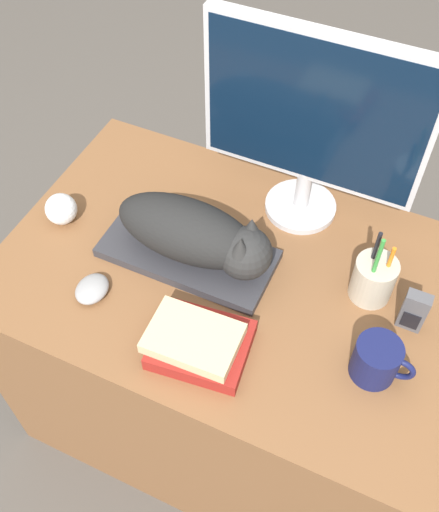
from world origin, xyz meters
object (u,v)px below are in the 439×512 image
object	(u,v)px
cat	(199,235)
baseball	(61,209)
monitor	(314,119)
computer_mouse	(92,289)
book_stack	(198,342)
keyboard	(188,253)
pen_cup	(373,279)
coffee_mug	(377,360)
phone	(414,311)

from	to	relation	value
cat	baseball	world-z (taller)	cat
monitor	computer_mouse	xyz separation A→B (m)	(-0.33, -0.43, -0.26)
book_stack	keyboard	bearing A→B (deg)	121.70
pen_cup	book_stack	size ratio (longest dim) A/B	0.95
monitor	coffee_mug	bearing A→B (deg)	-51.36
baseball	coffee_mug	bearing A→B (deg)	-6.03
computer_mouse	phone	size ratio (longest dim) A/B	0.81
monitor	book_stack	xyz separation A→B (m)	(-0.05, -0.46, -0.25)
cat	book_stack	size ratio (longest dim) A/B	1.72
monitor	phone	xyz separation A→B (m)	(0.33, -0.22, -0.23)
computer_mouse	book_stack	bearing A→B (deg)	-6.30
baseball	monitor	bearing A→B (deg)	28.23
book_stack	phone	bearing A→B (deg)	32.54
monitor	phone	size ratio (longest dim) A/B	4.73
keyboard	pen_cup	xyz separation A→B (m)	(0.41, 0.08, 0.04)
keyboard	book_stack	distance (m)	0.25
coffee_mug	book_stack	world-z (taller)	coffee_mug
cat	book_stack	xyz separation A→B (m)	(0.10, -0.21, -0.06)
computer_mouse	phone	world-z (taller)	phone
computer_mouse	baseball	world-z (taller)	baseball
monitor	computer_mouse	size ratio (longest dim) A/B	5.84
phone	book_stack	size ratio (longest dim) A/B	0.49
pen_cup	cat	bearing A→B (deg)	-168.71
computer_mouse	baseball	xyz separation A→B (m)	(-0.18, 0.16, 0.02)
monitor	phone	distance (m)	0.45
cat	computer_mouse	xyz separation A→B (m)	(-0.18, -0.18, -0.08)
computer_mouse	coffee_mug	world-z (taller)	coffee_mug
keyboard	coffee_mug	distance (m)	0.49
keyboard	monitor	bearing A→B (deg)	53.66
baseball	phone	world-z (taller)	phone
baseball	book_stack	bearing A→B (deg)	-22.20
computer_mouse	keyboard	bearing A→B (deg)	51.00
keyboard	book_stack	size ratio (longest dim) A/B	1.87
cat	monitor	xyz separation A→B (m)	(0.15, 0.25, 0.19)
computer_mouse	baseball	distance (m)	0.24
coffee_mug	baseball	world-z (taller)	coffee_mug
monitor	phone	world-z (taller)	monitor
coffee_mug	phone	size ratio (longest dim) A/B	1.19
keyboard	computer_mouse	bearing A→B (deg)	-129.00
book_stack	baseball	bearing A→B (deg)	157.80
keyboard	pen_cup	distance (m)	0.42
coffee_mug	keyboard	bearing A→B (deg)	167.08
pen_cup	book_stack	world-z (taller)	pen_cup
phone	book_stack	bearing A→B (deg)	-147.46
cat	pen_cup	distance (m)	0.39
baseball	phone	xyz separation A→B (m)	(0.84, 0.06, 0.01)
pen_cup	phone	bearing A→B (deg)	-24.17
keyboard	cat	world-z (taller)	cat
monitor	pen_cup	size ratio (longest dim) A/B	2.45
baseball	book_stack	distance (m)	0.49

